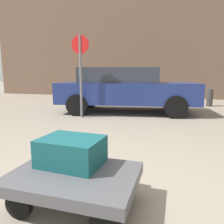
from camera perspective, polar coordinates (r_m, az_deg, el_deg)
name	(u,v)px	position (r m, az deg, el deg)	size (l,w,h in m)	color
ground_plane	(75,207)	(2.21, -9.68, -23.37)	(60.00, 60.00, 0.00)	gray
building_facade_brick	(204,10)	(12.67, 23.18, 23.41)	(24.00, 1.20, 8.69)	brown
luggage_cart	(74,180)	(2.07, -9.90, -17.16)	(1.12, 0.81, 0.34)	#4C4C51
suitcase_teal_front_left	(71,151)	(2.16, -10.67, -10.13)	(0.58, 0.44, 0.27)	#144C51
parked_car	(125,89)	(7.02, 3.52, 6.16)	(4.52, 2.42, 1.42)	navy
bollard_kerb_near	(210,98)	(9.17, 24.37, 3.45)	(0.23, 0.23, 0.66)	#383838
no_parking_sign	(81,67)	(6.13, -8.29, 11.59)	(0.50, 0.07, 2.26)	slate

